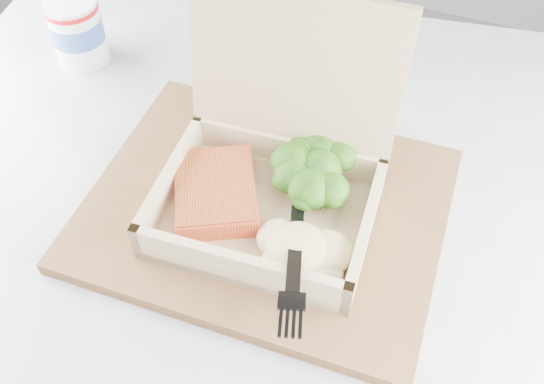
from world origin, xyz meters
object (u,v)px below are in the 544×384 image
at_px(takeout_container, 275,165).
at_px(paper_cup, 77,30).
at_px(serving_tray, 266,208).
at_px(cafe_table, 236,312).

distance_m(takeout_container, paper_cup, 0.38).
distance_m(serving_tray, takeout_container, 0.06).
height_order(cafe_table, serving_tray, serving_tray).
height_order(serving_tray, takeout_container, takeout_container).
bearing_deg(cafe_table, paper_cup, 147.62).
bearing_deg(cafe_table, serving_tray, 41.90).
relative_size(takeout_container, paper_cup, 2.61).
height_order(takeout_container, paper_cup, takeout_container).
bearing_deg(takeout_container, cafe_table, -135.55).
bearing_deg(takeout_container, paper_cup, 152.80).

